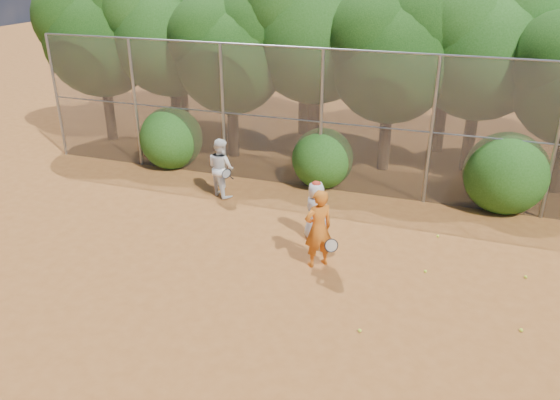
% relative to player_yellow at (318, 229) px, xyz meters
% --- Properties ---
extents(ground, '(80.00, 80.00, 0.00)m').
position_rel_player_yellow_xyz_m(ground, '(-0.12, -1.78, -0.90)').
color(ground, brown).
rests_on(ground, ground).
extents(fence_back, '(20.05, 0.09, 4.03)m').
position_rel_player_yellow_xyz_m(fence_back, '(-0.24, 4.22, 1.16)').
color(fence_back, gray).
rests_on(fence_back, ground).
extents(tree_0, '(4.38, 3.81, 6.00)m').
position_rel_player_yellow_xyz_m(tree_0, '(-9.57, 6.26, 3.03)').
color(tree_0, black).
rests_on(tree_0, ground).
extents(tree_1, '(4.64, 4.03, 6.35)m').
position_rel_player_yellow_xyz_m(tree_1, '(-7.06, 6.76, 3.27)').
color(tree_1, black).
rests_on(tree_1, ground).
extents(tree_2, '(3.99, 3.47, 5.47)m').
position_rel_player_yellow_xyz_m(tree_2, '(-4.57, 6.05, 2.69)').
color(tree_2, black).
rests_on(tree_2, ground).
extents(tree_3, '(4.89, 4.26, 6.70)m').
position_rel_player_yellow_xyz_m(tree_3, '(-2.06, 7.06, 3.50)').
color(tree_3, black).
rests_on(tree_3, ground).
extents(tree_4, '(4.19, 3.64, 5.73)m').
position_rel_player_yellow_xyz_m(tree_4, '(0.43, 6.45, 2.86)').
color(tree_4, black).
rests_on(tree_4, ground).
extents(tree_5, '(4.51, 3.92, 6.17)m').
position_rel_player_yellow_xyz_m(tree_5, '(2.94, 7.26, 3.15)').
color(tree_5, black).
rests_on(tree_5, ground).
extents(tree_9, '(4.83, 4.20, 6.62)m').
position_rel_player_yellow_xyz_m(tree_9, '(-8.06, 9.06, 3.44)').
color(tree_9, black).
rests_on(tree_9, ground).
extents(tree_10, '(5.15, 4.48, 7.06)m').
position_rel_player_yellow_xyz_m(tree_10, '(-3.06, 9.26, 3.73)').
color(tree_10, black).
rests_on(tree_10, ground).
extents(tree_11, '(4.64, 4.03, 6.35)m').
position_rel_player_yellow_xyz_m(tree_11, '(1.94, 8.86, 3.27)').
color(tree_11, black).
rests_on(tree_11, ground).
extents(bush_0, '(2.00, 2.00, 2.00)m').
position_rel_player_yellow_xyz_m(bush_0, '(-6.12, 4.52, 0.10)').
color(bush_0, '#1D4E13').
rests_on(bush_0, ground).
extents(bush_1, '(1.80, 1.80, 1.80)m').
position_rel_player_yellow_xyz_m(bush_1, '(-1.12, 4.52, 0.00)').
color(bush_1, '#1D4E13').
rests_on(bush_1, ground).
extents(bush_2, '(2.20, 2.20, 2.20)m').
position_rel_player_yellow_xyz_m(bush_2, '(3.88, 4.52, 0.20)').
color(bush_2, '#1D4E13').
rests_on(bush_2, ground).
extents(player_yellow, '(0.90, 0.76, 1.80)m').
position_rel_player_yellow_xyz_m(player_yellow, '(0.00, 0.00, 0.00)').
color(player_yellow, orange).
rests_on(player_yellow, ground).
extents(player_teen, '(0.85, 0.81, 1.49)m').
position_rel_player_yellow_xyz_m(player_teen, '(-0.38, 1.16, -0.15)').
color(player_teen, silver).
rests_on(player_teen, ground).
extents(player_white, '(1.02, 0.95, 1.67)m').
position_rel_player_yellow_xyz_m(player_white, '(-3.60, 2.81, -0.06)').
color(player_white, white).
rests_on(player_white, ground).
extents(ball_0, '(0.07, 0.07, 0.07)m').
position_rel_player_yellow_xyz_m(ball_0, '(2.30, 0.44, -0.86)').
color(ball_0, '#CDF02B').
rests_on(ball_0, ground).
extents(ball_1, '(0.07, 0.07, 0.07)m').
position_rel_player_yellow_xyz_m(ball_1, '(4.33, 0.91, -0.86)').
color(ball_1, '#CDF02B').
rests_on(ball_1, ground).
extents(ball_2, '(0.07, 0.07, 0.07)m').
position_rel_player_yellow_xyz_m(ball_2, '(4.15, -1.05, -0.86)').
color(ball_2, '#CDF02B').
rests_on(ball_2, ground).
extents(ball_3, '(0.07, 0.07, 0.07)m').
position_rel_player_yellow_xyz_m(ball_3, '(1.37, -2.03, -0.86)').
color(ball_3, '#CDF02B').
rests_on(ball_3, ground).
extents(ball_4, '(0.07, 0.07, 0.07)m').
position_rel_player_yellow_xyz_m(ball_4, '(2.43, 2.19, -0.86)').
color(ball_4, '#CDF02B').
rests_on(ball_4, ground).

